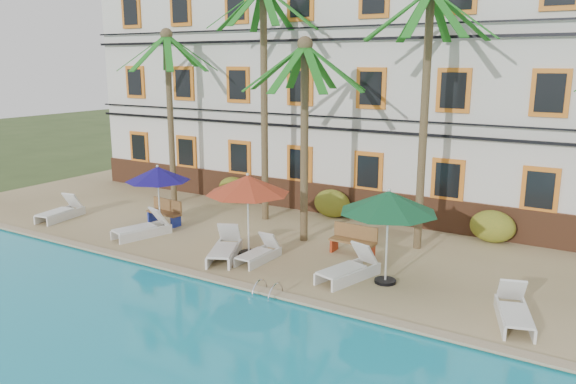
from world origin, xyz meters
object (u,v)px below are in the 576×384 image
Objects in this scene: lounger_e at (349,268)px; bench_left at (165,212)px; palm_a at (169,93)px; lounger_d at (259,253)px; umbrella_blue at (158,174)px; palm_b at (264,72)px; palm_d at (426,84)px; umbrella_red at (248,185)px; lounger_f at (514,311)px; pool_ladder at (268,295)px; umbrella_green at (389,202)px; lounger_b at (143,228)px; lounger_a at (61,211)px; lounger_c at (225,248)px; bench_right at (354,240)px; palm_c at (305,111)px.

lounger_e is 1.39× the size of bench_left.
palm_a reaches higher than lounger_d.
palm_b is at bearing 47.75° from umbrella_blue.
palm_d is 6.29m from umbrella_red.
pool_ladder is (-5.80, -1.62, -0.29)m from lounger_f.
umbrella_green is at bearing -18.83° from palm_a.
palm_b is at bearing 116.16° from umbrella_red.
palm_b is 4.17× the size of lounger_b.
bench_left is at bearing 22.23° from lounger_a.
palm_d is 4.83× the size of lounger_d.
lounger_b is (-2.42, -4.08, -5.27)m from palm_b.
lounger_b is (2.41, -4.23, -4.39)m from palm_a.
palm_d is 14.38m from lounger_a.
lounger_c is (8.15, -0.26, 0.02)m from lounger_a.
lounger_d is at bearing -28.06° from umbrella_red.
palm_b is at bearing 155.83° from lounger_f.
palm_a is at bearing 119.65° from lounger_b.
lounger_e is 2.15m from bench_right.
umbrella_blue is 1.52× the size of bench_left.
lounger_c is at bearing -113.45° from palm_c.
palm_c is 4.81m from lounger_d.
lounger_f is at bearing -3.01° from lounger_d.
lounger_f is at bearing -47.96° from palm_d.
lounger_d is at bearing -11.98° from umbrella_blue.
palm_c is at bearing 86.34° from lounger_d.
palm_d is 9.81m from umbrella_blue.
palm_c is (2.60, -1.55, -1.20)m from palm_b.
palm_a is 0.88× the size of palm_d.
lounger_c is 3.19m from pool_ladder.
pool_ladder is at bearing -97.94° from bench_right.
lounger_d is at bearing 0.48° from lounger_b.
palm_d is 5.30m from bench_right.
palm_c reaches higher than umbrella_blue.
lounger_b is 2.84× the size of pool_ladder.
palm_a is at bearing 167.07° from palm_c.
palm_c is 3.09× the size of lounger_c.
lounger_f is (3.68, -4.08, -4.99)m from palm_d.
palm_d is 7.42m from lounger_f.
bench_left is at bearing 109.21° from umbrella_blue.
umbrella_blue is 1.09× the size of lounger_e.
lounger_a is 16.64m from lounger_f.
umbrella_green is 4.46m from lounger_d.
lounger_a is at bearing -164.77° from palm_c.
umbrella_blue reaches higher than pool_ladder.
lounger_b reaches higher than bench_left.
palm_a is at bearing 162.68° from lounger_f.
lounger_e is at bearing 5.76° from lounger_c.
lounger_a is 11.61m from bench_right.
umbrella_green is 3.60× the size of pool_ladder.
palm_b reaches higher than bench_right.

